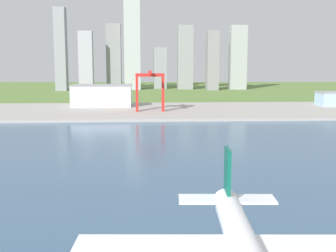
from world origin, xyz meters
TOP-DOWN VIEW (x-y plane):
  - ground_plane at (0.00, 300.00)m, footprint 2400.00×2400.00m
  - water_bay at (0.00, 240.00)m, footprint 840.00×360.00m
  - industrial_pier at (0.00, 490.00)m, footprint 840.00×140.00m
  - port_crane_red at (-7.58, 475.81)m, footprint 26.71×37.43m
  - warehouse_main at (-56.77, 524.97)m, footprint 61.74×34.62m
  - distant_skyline at (-3.54, 818.50)m, footprint 314.11×66.62m

SIDE VIEW (x-z plane):
  - ground_plane at x=0.00m, z-range 0.00..0.00m
  - water_bay at x=0.00m, z-range 0.00..0.15m
  - industrial_pier at x=0.00m, z-range 0.00..2.50m
  - warehouse_main at x=-56.77m, z-range 2.52..24.75m
  - port_crane_red at x=-7.58m, z-range 11.01..48.96m
  - distant_skyline at x=-3.54m, z-range -17.56..129.85m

